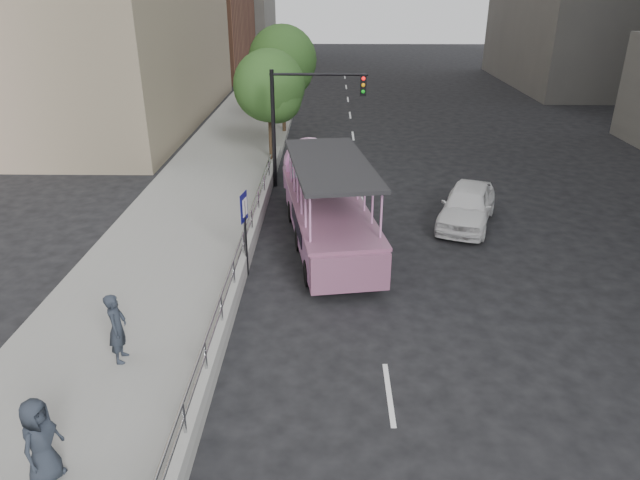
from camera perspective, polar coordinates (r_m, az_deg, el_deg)
ground at (r=15.06m, az=2.36°, el=-10.23°), size 160.00×160.00×0.00m
sidewalk at (r=24.51m, az=-11.68°, el=3.79°), size 5.50×80.00×0.30m
kerb_wall at (r=16.73m, az=-8.53°, el=-4.77°), size 0.24×30.00×0.36m
guardrail at (r=16.42m, az=-8.67°, el=-2.74°), size 0.07×22.00×0.71m
duck_boat at (r=20.66m, az=0.47°, el=3.49°), size 3.83×9.89×3.20m
car at (r=22.57m, az=14.50°, el=3.39°), size 3.28×4.87×1.54m
pedestrian_near at (r=14.27m, az=-19.61°, el=-8.28°), size 0.47×0.68×1.77m
pedestrian_far at (r=11.73m, az=-26.18°, el=-17.61°), size 0.70×0.94×1.74m
parking_sign at (r=17.70m, az=-7.51°, el=1.53°), size 0.13×0.62×2.77m
traffic_signal at (r=25.44m, az=-1.99°, el=12.88°), size 4.20×0.32×5.20m
street_tree_near at (r=28.87m, az=-4.92°, el=14.83°), size 3.52×3.52×5.72m
street_tree_far at (r=34.69m, az=-3.61°, el=17.27°), size 3.97×3.97×6.45m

